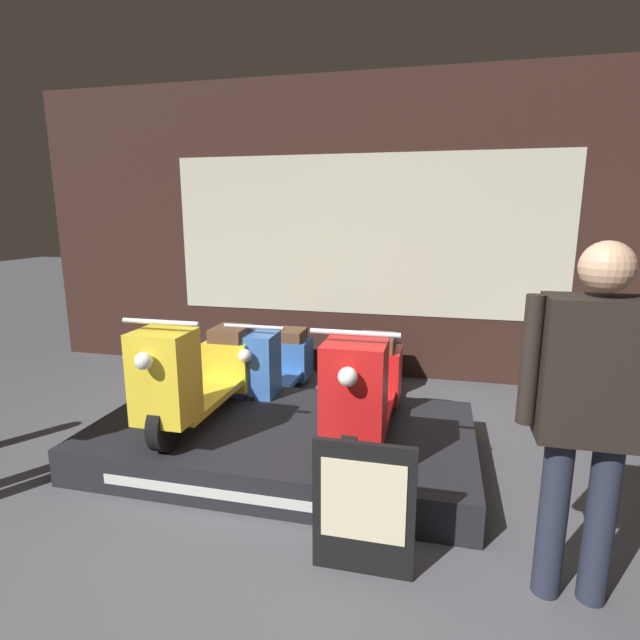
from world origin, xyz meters
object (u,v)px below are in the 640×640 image
(scooter_display_left, at_px, (203,372))
(scooter_display_right, at_px, (367,385))
(scooter_backrow_1, at_px, (373,373))
(scooter_backrow_0, at_px, (275,365))
(price_sign_board, at_px, (363,509))
(person_right_browsing, at_px, (591,398))

(scooter_display_left, bearing_deg, scooter_display_right, 0.00)
(scooter_backrow_1, bearing_deg, scooter_display_left, -136.51)
(scooter_display_right, xyz_separation_m, scooter_backrow_1, (-0.10, 1.09, -0.26))
(scooter_display_right, xyz_separation_m, scooter_backrow_0, (-1.04, 1.09, -0.26))
(scooter_display_right, height_order, scooter_backrow_1, scooter_display_right)
(price_sign_board, bearing_deg, scooter_backrow_1, 96.39)
(scooter_backrow_1, bearing_deg, scooter_backrow_0, 180.00)
(scooter_backrow_1, xyz_separation_m, price_sign_board, (0.24, -2.16, 0.00))
(scooter_backrow_0, distance_m, person_right_browsing, 3.08)
(scooter_display_left, xyz_separation_m, scooter_display_right, (1.24, 0.00, 0.00))
(scooter_display_right, distance_m, person_right_browsing, 1.55)
(scooter_backrow_0, bearing_deg, scooter_display_left, -100.54)
(price_sign_board, bearing_deg, scooter_display_left, 142.45)
(scooter_backrow_0, distance_m, price_sign_board, 2.46)
(person_right_browsing, bearing_deg, scooter_backrow_0, 136.24)
(scooter_backrow_1, relative_size, person_right_browsing, 0.92)
(scooter_backrow_0, relative_size, scooter_backrow_1, 1.00)
(scooter_display_left, distance_m, person_right_browsing, 2.60)
(person_right_browsing, bearing_deg, price_sign_board, -175.63)
(person_right_browsing, distance_m, price_sign_board, 1.18)
(scooter_display_right, height_order, scooter_backrow_0, scooter_display_right)
(scooter_display_right, xyz_separation_m, price_sign_board, (0.14, -1.07, -0.26))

